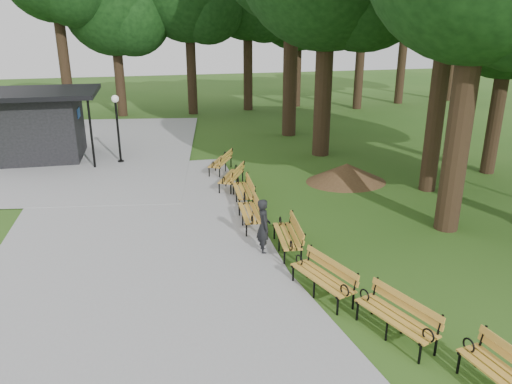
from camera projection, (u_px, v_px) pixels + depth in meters
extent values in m
plane|color=#274E16|center=(294.00, 270.00, 12.33)|extent=(100.00, 100.00, 0.00)
cube|color=#98989B|center=(130.00, 238.00, 14.11)|extent=(12.00, 38.00, 0.06)
imported|color=black|center=(264.00, 226.00, 13.07)|extent=(0.41, 0.59, 1.54)
cylinder|color=black|center=(118.00, 132.00, 21.37)|extent=(0.10, 0.10, 2.76)
sphere|color=white|center=(115.00, 99.00, 20.89)|extent=(0.32, 0.32, 0.32)
cone|color=#47301C|center=(346.00, 173.00, 19.09)|extent=(2.69, 2.69, 0.74)
cylinder|color=black|center=(462.00, 111.00, 13.66)|extent=(0.70, 0.70, 7.22)
cylinder|color=black|center=(438.00, 97.00, 17.15)|extent=(0.60, 0.60, 6.96)
cylinder|color=black|center=(324.00, 69.00, 21.88)|extent=(0.80, 0.80, 7.92)
cylinder|color=black|center=(291.00, 53.00, 25.78)|extent=(0.76, 0.76, 8.85)
cylinder|color=black|center=(499.00, 97.00, 19.36)|extent=(0.56, 0.56, 6.33)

